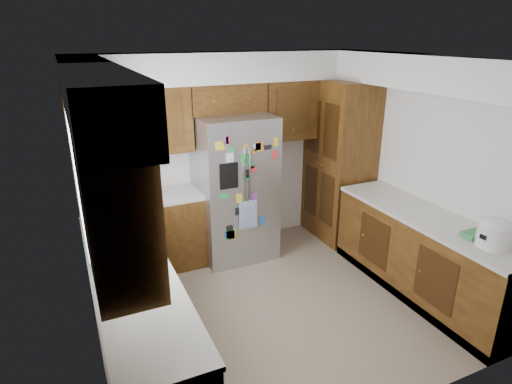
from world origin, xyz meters
TOP-DOWN VIEW (x-y plane):
  - floor at (0.00, 0.00)m, footprint 3.60×3.60m
  - room_shell at (-0.11, 0.36)m, footprint 3.64×3.24m
  - left_counter_run at (-1.36, 0.03)m, footprint 1.36×3.20m
  - right_counter_run at (1.50, -0.47)m, footprint 0.63×2.25m
  - pantry at (1.50, 1.15)m, footprint 0.60×0.90m
  - fridge at (-0.00, 1.20)m, footprint 0.90×0.79m
  - bridge_cabinet at (0.00, 1.43)m, footprint 0.96×0.34m
  - fridge_top_items at (-0.14, 1.42)m, footprint 0.83×0.27m
  - sink_assembly at (-1.50, 0.10)m, footprint 0.52×0.70m
  - left_counter_clutter at (-1.46, 0.81)m, footprint 0.37×0.90m
  - rice_cooker at (1.50, -1.22)m, footprint 0.31×0.30m
  - paper_towel at (1.50, -1.18)m, footprint 0.11×0.11m

SIDE VIEW (x-z plane):
  - floor at x=0.00m, z-range 0.00..0.00m
  - right_counter_run at x=1.50m, z-range -0.04..0.88m
  - left_counter_run at x=-1.36m, z-range -0.03..0.89m
  - fridge at x=0.00m, z-range 0.00..1.80m
  - sink_assembly at x=-1.50m, z-range 0.80..1.17m
  - paper_towel at x=1.50m, z-range 0.92..1.18m
  - left_counter_clutter at x=-1.46m, z-range 0.86..1.24m
  - rice_cooker at x=1.50m, z-range 0.93..1.19m
  - pantry at x=1.50m, z-range 0.00..2.15m
  - room_shell at x=-0.11m, z-range 0.56..3.08m
  - bridge_cabinet at x=0.00m, z-range 1.80..2.15m
  - fridge_top_items at x=-0.14m, z-range 2.13..2.40m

